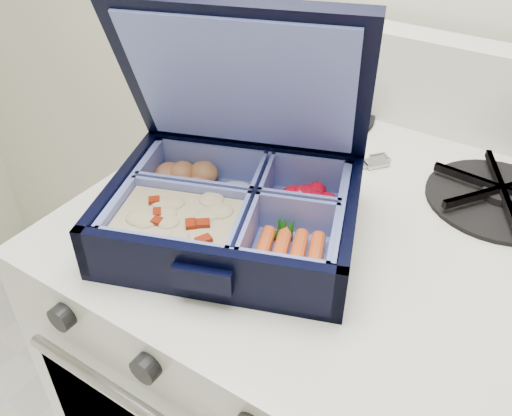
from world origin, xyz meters
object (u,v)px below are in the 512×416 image
Objects in this scene: bento_box at (233,213)px; burner_grate at (501,193)px; stove at (318,408)px; fork at (312,175)px.

bento_box is 1.53× the size of burner_grate.
burner_grate reaches higher than stove.
burner_grate is 0.88× the size of fork.
burner_grate is (0.22, 0.22, -0.02)m from bento_box.
fork is at bearing -160.43° from burner_grate.
burner_grate is at bearing 58.53° from fork.
burner_grate is at bearing 24.34° from bento_box.
bento_box is (-0.07, -0.11, 0.43)m from stove.
fork is (0.02, 0.14, -0.03)m from bento_box.
bento_box is at bearing -124.03° from stove.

